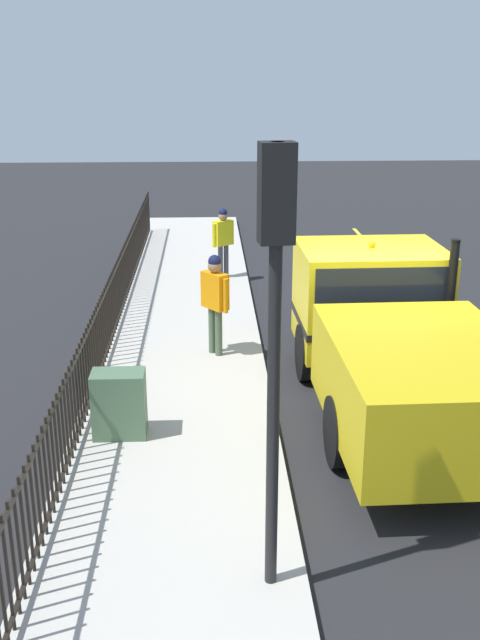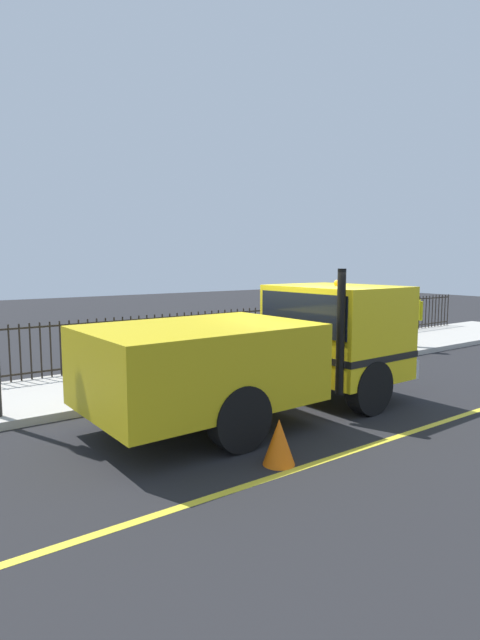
{
  "view_description": "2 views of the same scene",
  "coord_description": "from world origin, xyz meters",
  "px_view_note": "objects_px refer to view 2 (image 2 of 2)",
  "views": [
    {
      "loc": [
        2.7,
        11.15,
        5.04
      ],
      "look_at": [
        2.21,
        -0.0,
        1.2
      ],
      "focal_mm": 41.56,
      "sensor_mm": 36.0,
      "label": 1
    },
    {
      "loc": [
        -6.68,
        6.44,
        2.68
      ],
      "look_at": [
        1.66,
        0.41,
        1.47
      ],
      "focal_mm": 28.14,
      "sensor_mm": 36.0,
      "label": 2
    }
  ],
  "objects_px": {
    "work_truck": "(279,344)",
    "worker_standing": "(273,320)",
    "traffic_cone": "(279,442)",
    "utility_cabinet": "(133,351)",
    "pedestrian_distant": "(412,312)"
  },
  "relations": [
    {
      "from": "pedestrian_distant",
      "to": "work_truck",
      "type": "bearing_deg",
      "value": 72.86
    },
    {
      "from": "work_truck",
      "to": "worker_standing",
      "type": "distance_m",
      "value": 3.33
    },
    {
      "from": "pedestrian_distant",
      "to": "utility_cabinet",
      "type": "distance_m",
      "value": 8.34
    },
    {
      "from": "pedestrian_distant",
      "to": "traffic_cone",
      "type": "distance_m",
      "value": 9.65
    },
    {
      "from": "traffic_cone",
      "to": "utility_cabinet",
      "type": "bearing_deg",
      "value": -5.01
    },
    {
      "from": "work_truck",
      "to": "worker_standing",
      "type": "bearing_deg",
      "value": 140.77
    },
    {
      "from": "pedestrian_distant",
      "to": "traffic_cone",
      "type": "bearing_deg",
      "value": 80.2
    },
    {
      "from": "pedestrian_distant",
      "to": "utility_cabinet",
      "type": "xyz_separation_m",
      "value": [
        1.63,
        8.16,
        -0.56
      ]
    },
    {
      "from": "work_truck",
      "to": "worker_standing",
      "type": "height_order",
      "value": "work_truck"
    },
    {
      "from": "worker_standing",
      "to": "utility_cabinet",
      "type": "bearing_deg",
      "value": -63.13
    },
    {
      "from": "pedestrian_distant",
      "to": "utility_cabinet",
      "type": "relative_size",
      "value": 1.79
    },
    {
      "from": "worker_standing",
      "to": "traffic_cone",
      "type": "xyz_separation_m",
      "value": [
        -4.41,
        3.55,
        -0.95
      ]
    },
    {
      "from": "worker_standing",
      "to": "pedestrian_distant",
      "type": "relative_size",
      "value": 1.08
    },
    {
      "from": "worker_standing",
      "to": "pedestrian_distant",
      "type": "xyz_separation_m",
      "value": [
        -0.26,
        -5.12,
        -0.08
      ]
    },
    {
      "from": "work_truck",
      "to": "traffic_cone",
      "type": "xyz_separation_m",
      "value": [
        -1.79,
        1.5,
        -0.92
      ]
    }
  ]
}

